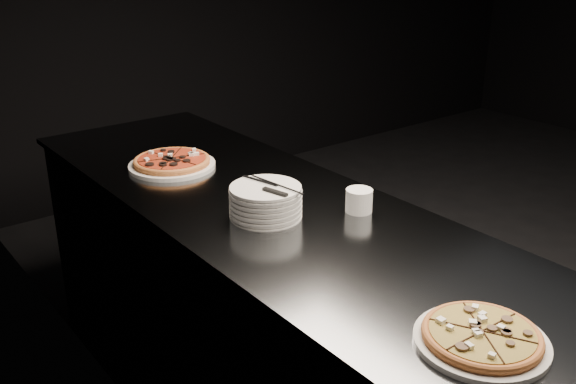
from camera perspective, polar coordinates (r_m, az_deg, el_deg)
floor at (r=4.01m, az=24.21°, el=-5.86°), size 5.00×5.00×0.00m
wall_left at (r=1.75m, az=-11.34°, el=10.31°), size 0.02×5.00×2.80m
counter at (r=2.30m, az=-1.20°, el=-11.82°), size 0.74×2.44×0.92m
pizza_mushroom at (r=1.47m, az=16.83°, el=-12.24°), size 0.29×0.29×0.03m
pizza_tomato at (r=2.46m, az=-10.28°, el=2.62°), size 0.35×0.35×0.04m
plate_stack at (r=1.99m, az=-2.00°, el=-0.86°), size 0.22×0.22×0.10m
cutlery at (r=1.96m, az=-1.51°, el=0.47°), size 0.07×0.24×0.01m
ramekin at (r=2.04m, az=6.33°, el=-0.70°), size 0.09×0.09×0.07m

